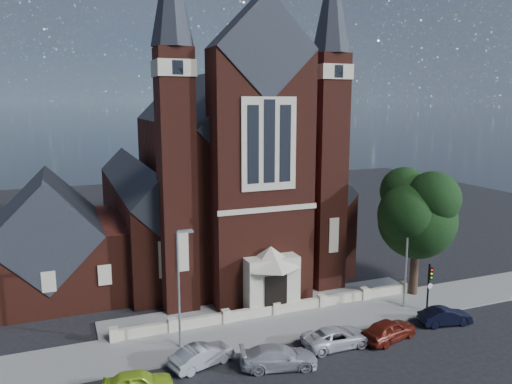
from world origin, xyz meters
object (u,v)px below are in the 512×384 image
car_dark_red (389,330)px  car_white_suv (336,337)px  car_navy (445,316)px  street_lamp_right (408,252)px  car_silver_b (279,357)px  car_lime_van (138,382)px  parish_hall (49,247)px  street_tree (421,215)px  car_silver_a (202,355)px  traffic_signal (429,282)px  church (213,179)px  street_lamp_left (180,282)px

car_dark_red → car_white_suv: bearing=67.2°
car_white_suv → car_navy: size_ratio=1.22×
street_lamp_right → car_silver_b: 14.31m
car_lime_van → parish_hall: bearing=22.7°
parish_hall → street_tree: size_ratio=1.14×
car_silver_b → car_lime_van: bearing=101.4°
car_silver_a → car_dark_red: car_dark_red is taller
car_white_suv → car_navy: car_white_suv is taller
street_lamp_right → car_navy: 5.39m
parish_hall → car_silver_a: 19.11m
street_lamp_right → car_dark_red: bearing=-138.0°
street_lamp_right → car_silver_a: 17.94m
parish_hall → car_silver_a: parish_hall is taller
traffic_signal → car_silver_b: traffic_signal is taller
street_lamp_right → car_dark_red: 7.18m
parish_hall → street_lamp_right: size_ratio=1.51×
traffic_signal → car_dark_red: size_ratio=0.92×
church → street_tree: (12.60, -17.23, -1.23)m
street_tree → car_navy: street_tree is taller
traffic_signal → car_lime_van: traffic_signal is taller
church → car_silver_a: church is taller
street_lamp_right → car_lime_van: size_ratio=2.09×
street_lamp_left → parish_hall: bearing=120.0°
car_lime_van → car_silver_a: (4.16, 1.55, 0.02)m
car_navy → car_silver_a: bearing=97.4°
church → car_silver_b: 24.85m
street_lamp_left → car_silver_b: size_ratio=1.69×
car_silver_b → car_white_suv: car_silver_b is taller
car_silver_a → street_lamp_right: bearing=-99.3°
street_lamp_right → church: bearing=118.0°
parish_hall → car_dark_red: (21.59, -18.05, -3.27)m
street_tree → car_silver_b: bearing=-157.9°
car_silver_a → car_navy: bearing=-110.9°
car_white_suv → traffic_signal: bearing=-77.9°
street_lamp_left → street_lamp_right: same height
car_lime_van → car_navy: bearing=-80.0°
car_white_suv → car_navy: bearing=-90.0°
car_lime_van → street_tree: bearing=-67.8°
street_lamp_left → car_navy: (18.82, -3.55, -3.96)m
car_silver_a → car_dark_red: bearing=-114.3°
street_tree → car_white_suv: size_ratio=2.28×
car_white_suv → car_navy: 9.11m
car_lime_van → car_white_suv: bearing=-78.7°
traffic_signal → parish_hall: bearing=150.0°
car_silver_a → car_navy: 18.14m
car_dark_red → street_lamp_right: bearing=-62.9°
church → car_silver_a: (-7.21, -21.59, -7.50)m
street_lamp_left → street_lamp_right: size_ratio=1.00×
street_lamp_right → car_silver_b: size_ratio=1.69×
street_lamp_right → car_lime_van: bearing=-169.0°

